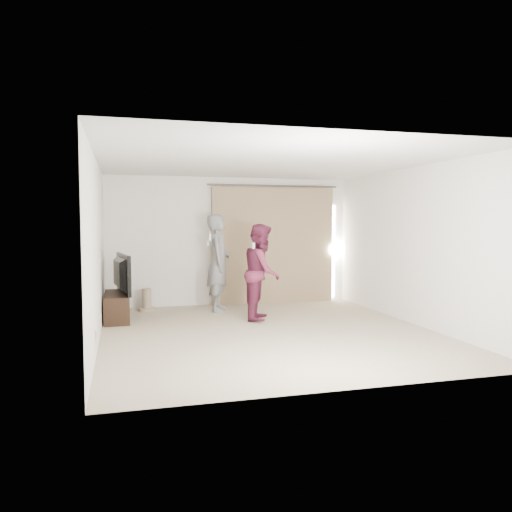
{
  "coord_description": "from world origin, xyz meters",
  "views": [
    {
      "loc": [
        -2.16,
        -7.27,
        1.71
      ],
      "look_at": [
        0.12,
        1.2,
        1.09
      ],
      "focal_mm": 35.0,
      "sensor_mm": 36.0,
      "label": 1
    }
  ],
  "objects_px": {
    "person_man": "(219,263)",
    "person_woman": "(262,272)",
    "tv_console": "(117,307)",
    "tv": "(116,274)"
  },
  "relations": [
    {
      "from": "person_man",
      "to": "person_woman",
      "type": "height_order",
      "value": "person_man"
    },
    {
      "from": "tv_console",
      "to": "person_man",
      "type": "bearing_deg",
      "value": 11.7
    },
    {
      "from": "tv_console",
      "to": "person_woman",
      "type": "height_order",
      "value": "person_woman"
    },
    {
      "from": "person_man",
      "to": "person_woman",
      "type": "bearing_deg",
      "value": -59.98
    },
    {
      "from": "person_man",
      "to": "person_woman",
      "type": "relative_size",
      "value": 1.11
    },
    {
      "from": "person_woman",
      "to": "tv",
      "type": "bearing_deg",
      "value": 166.07
    },
    {
      "from": "tv_console",
      "to": "tv",
      "type": "relative_size",
      "value": 1.01
    },
    {
      "from": "tv",
      "to": "tv_console",
      "type": "bearing_deg",
      "value": -0.0
    },
    {
      "from": "tv_console",
      "to": "tv",
      "type": "distance_m",
      "value": 0.57
    },
    {
      "from": "tv",
      "to": "person_woman",
      "type": "bearing_deg",
      "value": -112.73
    }
  ]
}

